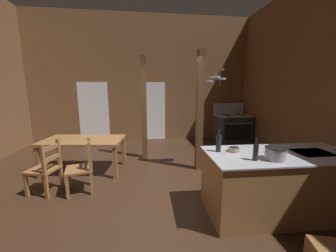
{
  "coord_description": "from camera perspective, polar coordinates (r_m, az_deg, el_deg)",
  "views": [
    {
      "loc": [
        -0.02,
        -3.46,
        1.84
      ],
      "look_at": [
        0.57,
        1.08,
        0.97
      ],
      "focal_mm": 21.18,
      "sensor_mm": 36.0,
      "label": 1
    }
  ],
  "objects": [
    {
      "name": "dining_table",
      "position": [
        4.78,
        -23.16,
        -4.5
      ],
      "size": [
        1.8,
        1.12,
        0.74
      ],
      "color": "olive",
      "rests_on": "ground_plane"
    },
    {
      "name": "support_post_with_pot_rack",
      "position": [
        4.45,
        9.65,
        5.4
      ],
      "size": [
        0.64,
        0.24,
        2.65
      ],
      "color": "brown",
      "rests_on": "ground_plane"
    },
    {
      "name": "ladderback_chair_near_window",
      "position": [
        4.17,
        -31.72,
        -10.37
      ],
      "size": [
        0.54,
        0.54,
        0.95
      ],
      "color": "olive",
      "rests_on": "ground_plane"
    },
    {
      "name": "ladderback_chair_by_post",
      "position": [
        3.92,
        -23.43,
        -10.9
      ],
      "size": [
        0.53,
        0.53,
        0.95
      ],
      "color": "olive",
      "rests_on": "ground_plane"
    },
    {
      "name": "ground_plane",
      "position": [
        3.94,
        -6.52,
        -17.95
      ],
      "size": [
        8.32,
        8.12,
        0.1
      ],
      "primitive_type": "cube",
      "color": "#382316"
    },
    {
      "name": "bottle_tall_on_counter",
      "position": [
        2.8,
        23.9,
        -6.82
      ],
      "size": [
        0.07,
        0.07,
        0.29
      ],
      "color": "#1E2328",
      "rests_on": "kitchen_island"
    },
    {
      "name": "wall_back",
      "position": [
        7.2,
        -7.45,
        13.17
      ],
      "size": [
        8.32,
        0.14,
        4.3
      ],
      "primitive_type": "cube",
      "color": "brown",
      "rests_on": "ground_plane"
    },
    {
      "name": "stove_range",
      "position": [
        7.29,
        18.09,
        -0.5
      ],
      "size": [
        1.19,
        0.89,
        1.32
      ],
      "color": "#2F2F2F",
      "rests_on": "ground_plane"
    },
    {
      "name": "stockpot_on_counter",
      "position": [
        2.95,
        28.52,
        -6.99
      ],
      "size": [
        0.34,
        0.27,
        0.16
      ],
      "color": "#A8AAB2",
      "rests_on": "kitchen_island"
    },
    {
      "name": "mixing_bowl_on_counter",
      "position": [
        3.1,
        18.5,
        -6.41
      ],
      "size": [
        0.18,
        0.18,
        0.06
      ],
      "color": "#B2A893",
      "rests_on": "kitchen_island"
    },
    {
      "name": "kitchen_island",
      "position": [
        3.46,
        29.3,
        -14.16
      ],
      "size": [
        2.18,
        1.02,
        0.92
      ],
      "color": "olive",
      "rests_on": "ground_plane"
    },
    {
      "name": "glazed_panel_back_right",
      "position": [
        7.17,
        -4.22,
        4.23
      ],
      "size": [
        0.84,
        0.01,
        2.05
      ],
      "primitive_type": "cube",
      "color": "white",
      "rests_on": "ground_plane"
    },
    {
      "name": "support_post_center",
      "position": [
        5.21,
        -6.95,
        5.04
      ],
      "size": [
        0.14,
        0.14,
        2.65
      ],
      "color": "brown",
      "rests_on": "ground_plane"
    },
    {
      "name": "glazed_door_back_left",
      "position": [
        7.35,
        -20.56,
        3.73
      ],
      "size": [
        1.0,
        0.01,
        2.05
      ],
      "primitive_type": "cube",
      "color": "white",
      "rests_on": "ground_plane"
    },
    {
      "name": "bottle_short_on_counter",
      "position": [
        3.0,
        14.35,
        -4.76
      ],
      "size": [
        0.07,
        0.07,
        0.33
      ],
      "color": "#1E2328",
      "rests_on": "kitchen_island"
    }
  ]
}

